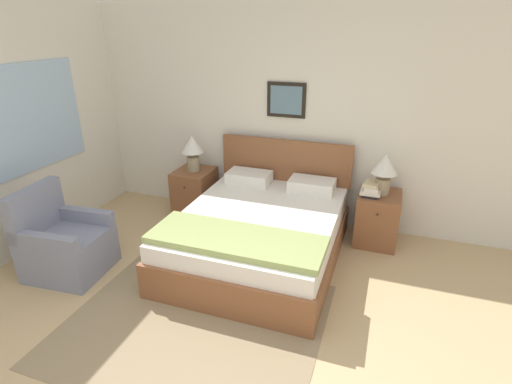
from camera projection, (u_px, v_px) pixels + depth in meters
The scene contains 13 objects.
wall_back at pixel (304, 118), 4.72m from camera, with size 7.74×0.09×2.60m.
wall_left at pixel (22, 130), 4.22m from camera, with size 0.08×5.40×2.60m.
area_rug_main at pixel (194, 322), 3.38m from camera, with size 2.11×1.79×0.01m.
bed at pixel (260, 233), 4.23m from camera, with size 1.62×2.04×1.05m.
armchair at pixel (64, 245), 3.98m from camera, with size 0.76×0.72×0.89m.
nightstand_near_window at pixel (195, 192), 5.23m from camera, with size 0.46×0.53×0.60m.
nightstand_by_door at pixel (377, 218), 4.53m from camera, with size 0.46×0.53×0.60m.
table_lamp_near_window at pixel (192, 148), 5.00m from camera, with size 0.28×0.28×0.46m.
table_lamp_by_door at pixel (385, 169), 4.29m from camera, with size 0.28×0.28×0.46m.
book_thick_bottom at pixel (371, 193), 4.39m from camera, with size 0.17×0.26×0.03m.
book_hardcover_middle at pixel (371, 191), 4.38m from camera, with size 0.22×0.27×0.04m.
book_novel_upper at pixel (371, 187), 4.37m from camera, with size 0.16×0.28×0.04m.
book_slim_near_top at pixel (372, 184), 4.35m from camera, with size 0.18×0.23×0.03m.
Camera 1 is at (1.01, -1.59, 2.35)m, focal length 28.00 mm.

